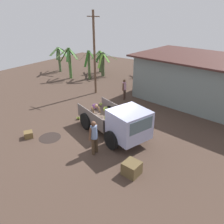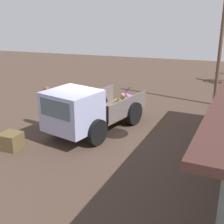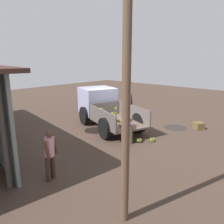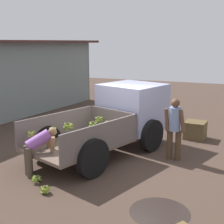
{
  "view_description": "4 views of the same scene",
  "coord_description": "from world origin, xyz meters",
  "px_view_note": "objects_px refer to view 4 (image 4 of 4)",
  "views": [
    {
      "loc": [
        6.21,
        -8.52,
        6.45
      ],
      "look_at": [
        0.15,
        0.2,
        1.36
      ],
      "focal_mm": 35.0,
      "sensor_mm": 36.0,
      "label": 1
    },
    {
      "loc": [
        11.29,
        4.29,
        4.89
      ],
      "look_at": [
        0.81,
        1.09,
        1.06
      ],
      "focal_mm": 50.0,
      "sensor_mm": 36.0,
      "label": 2
    },
    {
      "loc": [
        -7.41,
        8.13,
        3.55
      ],
      "look_at": [
        -0.39,
        0.59,
        0.99
      ],
      "focal_mm": 35.0,
      "sensor_mm": 36.0,
      "label": 3
    },
    {
      "loc": [
        -7.82,
        -3.35,
        3.24
      ],
      "look_at": [
        -0.49,
        -0.3,
        1.45
      ],
      "focal_mm": 50.0,
      "sensor_mm": 36.0,
      "label": 4
    }
  ],
  "objects_px": {
    "person_foreground_visitor": "(174,126)",
    "banana_bunch_on_ground_1": "(37,179)",
    "banana_bunch_on_ground_0": "(45,189)",
    "person_worker_loading": "(38,147)",
    "wooden_crate_1": "(195,130)",
    "cargo_truck": "(123,114)"
  },
  "relations": [
    {
      "from": "person_foreground_visitor",
      "to": "banana_bunch_on_ground_1",
      "type": "height_order",
      "value": "person_foreground_visitor"
    },
    {
      "from": "banana_bunch_on_ground_0",
      "to": "banana_bunch_on_ground_1",
      "type": "relative_size",
      "value": 1.0
    },
    {
      "from": "person_worker_loading",
      "to": "banana_bunch_on_ground_0",
      "type": "height_order",
      "value": "person_worker_loading"
    },
    {
      "from": "wooden_crate_1",
      "to": "banana_bunch_on_ground_1",
      "type": "bearing_deg",
      "value": 149.68
    },
    {
      "from": "banana_bunch_on_ground_1",
      "to": "wooden_crate_1",
      "type": "bearing_deg",
      "value": -30.32
    },
    {
      "from": "person_worker_loading",
      "to": "wooden_crate_1",
      "type": "distance_m",
      "value": 5.55
    },
    {
      "from": "person_foreground_visitor",
      "to": "banana_bunch_on_ground_1",
      "type": "relative_size",
      "value": 7.21
    },
    {
      "from": "person_foreground_visitor",
      "to": "cargo_truck",
      "type": "bearing_deg",
      "value": -109.53
    },
    {
      "from": "cargo_truck",
      "to": "banana_bunch_on_ground_0",
      "type": "relative_size",
      "value": 20.3
    },
    {
      "from": "cargo_truck",
      "to": "person_worker_loading",
      "type": "height_order",
      "value": "cargo_truck"
    },
    {
      "from": "cargo_truck",
      "to": "banana_bunch_on_ground_0",
      "type": "distance_m",
      "value": 3.79
    },
    {
      "from": "banana_bunch_on_ground_0",
      "to": "wooden_crate_1",
      "type": "relative_size",
      "value": 0.36
    },
    {
      "from": "wooden_crate_1",
      "to": "cargo_truck",
      "type": "bearing_deg",
      "value": 130.39
    },
    {
      "from": "person_worker_loading",
      "to": "person_foreground_visitor",
      "type": "bearing_deg",
      "value": -13.56
    },
    {
      "from": "banana_bunch_on_ground_0",
      "to": "person_foreground_visitor",
      "type": "bearing_deg",
      "value": -35.07
    },
    {
      "from": "banana_bunch_on_ground_1",
      "to": "cargo_truck",
      "type": "bearing_deg",
      "value": -15.69
    },
    {
      "from": "cargo_truck",
      "to": "wooden_crate_1",
      "type": "height_order",
      "value": "cargo_truck"
    },
    {
      "from": "person_worker_loading",
      "to": "banana_bunch_on_ground_1",
      "type": "height_order",
      "value": "person_worker_loading"
    },
    {
      "from": "banana_bunch_on_ground_0",
      "to": "cargo_truck",
      "type": "bearing_deg",
      "value": -7.19
    },
    {
      "from": "banana_bunch_on_ground_0",
      "to": "banana_bunch_on_ground_1",
      "type": "xyz_separation_m",
      "value": [
        0.34,
        0.47,
        0.01
      ]
    },
    {
      "from": "wooden_crate_1",
      "to": "person_worker_loading",
      "type": "bearing_deg",
      "value": 144.92
    },
    {
      "from": "person_worker_loading",
      "to": "wooden_crate_1",
      "type": "relative_size",
      "value": 1.71
    }
  ]
}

